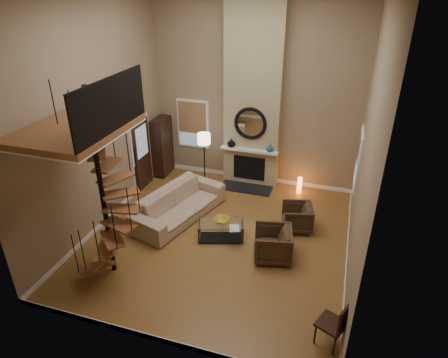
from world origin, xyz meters
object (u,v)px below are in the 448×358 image
(armchair_near, at_px, (300,217))
(accent_lamp, at_px, (299,185))
(sofa, at_px, (179,204))
(coffee_table, at_px, (221,229))
(armchair_far, at_px, (276,244))
(side_chair, at_px, (337,323))
(hutch, at_px, (162,146))
(floor_lamp, at_px, (204,143))

(armchair_near, relative_size, accent_lamp, 1.49)
(sofa, distance_m, coffee_table, 1.46)
(armchair_near, distance_m, armchair_far, 1.31)
(sofa, distance_m, side_chair, 5.08)
(accent_lamp, distance_m, side_chair, 5.35)
(hutch, height_order, side_chair, hutch)
(armchair_far, relative_size, floor_lamp, 0.49)
(hutch, distance_m, accent_lamp, 4.35)
(floor_lamp, bearing_deg, armchair_near, -24.40)
(hutch, distance_m, armchair_far, 5.25)
(hutch, distance_m, floor_lamp, 1.69)
(floor_lamp, bearing_deg, coffee_table, -61.56)
(hutch, height_order, armchair_near, hutch)
(hutch, height_order, sofa, hutch)
(hutch, xyz_separation_m, side_chair, (5.63, -5.14, -0.42))
(hutch, bearing_deg, armchair_near, -21.80)
(floor_lamp, bearing_deg, side_chair, -48.99)
(coffee_table, distance_m, accent_lamp, 3.19)
(coffee_table, relative_size, floor_lamp, 0.72)
(armchair_near, height_order, armchair_far, armchair_far)
(sofa, distance_m, floor_lamp, 2.01)
(hutch, relative_size, armchair_near, 2.46)
(floor_lamp, relative_size, side_chair, 1.76)
(armchair_near, bearing_deg, side_chair, 3.34)
(armchair_near, xyz_separation_m, accent_lamp, (-0.26, 1.86, -0.10))
(hutch, distance_m, side_chair, 7.63)
(armchair_near, bearing_deg, hutch, -126.34)
(hutch, xyz_separation_m, coffee_table, (2.82, -2.79, -0.67))
(armchair_far, relative_size, coffee_table, 0.68)
(coffee_table, xyz_separation_m, side_chair, (2.81, -2.35, 0.24))
(armchair_near, distance_m, coffee_table, 1.99)
(armchair_far, height_order, side_chair, side_chair)
(hutch, distance_m, sofa, 2.71)
(armchair_near, relative_size, floor_lamp, 0.43)
(sofa, height_order, side_chair, side_chair)
(armchair_near, relative_size, side_chair, 0.75)
(coffee_table, distance_m, side_chair, 3.67)
(sofa, bearing_deg, side_chair, -109.03)
(hutch, height_order, armchair_far, hutch)
(coffee_table, height_order, side_chair, side_chair)
(armchair_near, xyz_separation_m, floor_lamp, (-3.00, 1.36, 1.06))
(hutch, relative_size, accent_lamp, 3.67)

